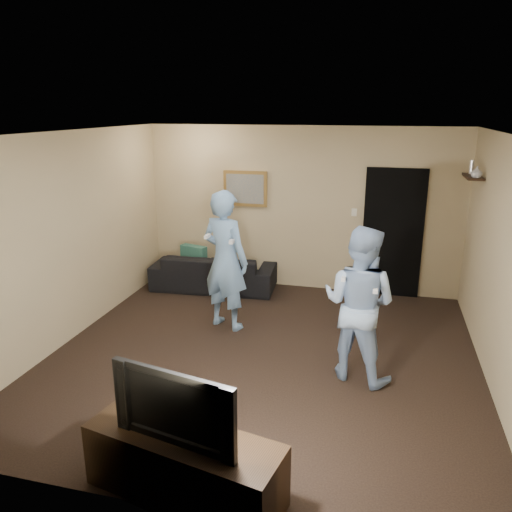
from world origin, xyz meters
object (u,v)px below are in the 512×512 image
(tv_console, at_px, (184,467))
(wii_player_right, at_px, (359,304))
(television, at_px, (181,402))
(wii_player_left, at_px, (225,260))
(sofa, at_px, (214,271))

(tv_console, height_order, wii_player_right, wii_player_right)
(tv_console, relative_size, television, 1.52)
(tv_console, relative_size, wii_player_left, 0.82)
(television, height_order, wii_player_left, wii_player_left)
(television, bearing_deg, wii_player_right, 73.23)
(sofa, height_order, tv_console, sofa)
(sofa, relative_size, wii_player_right, 1.16)
(tv_console, bearing_deg, sofa, 117.81)
(television, xyz_separation_m, wii_player_right, (1.15, 2.13, 0.04))
(sofa, relative_size, television, 1.96)
(sofa, xyz_separation_m, television, (1.27, -4.38, 0.53))
(sofa, distance_m, wii_player_left, 1.63)
(wii_player_left, xyz_separation_m, wii_player_right, (1.78, -0.90, -0.08))
(tv_console, bearing_deg, television, -168.34)
(wii_player_right, bearing_deg, wii_player_left, 153.20)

